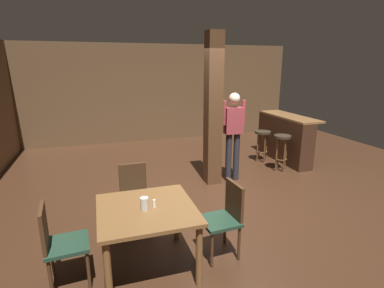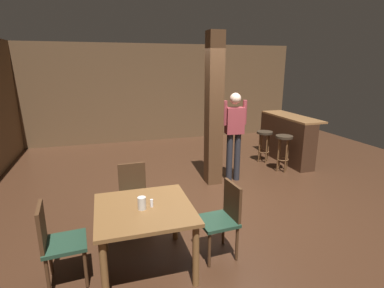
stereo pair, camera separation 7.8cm
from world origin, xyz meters
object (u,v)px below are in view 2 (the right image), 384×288
bar_counter (286,138)px  bar_stool_mid (264,139)px  dining_table (144,216)px  chair_east (223,216)px  bar_stool_near (284,145)px  chair_west (56,240)px  chair_north (134,193)px  napkin_cup (142,203)px  standing_person (234,131)px  salt_shaker (152,203)px

bar_counter → bar_stool_mid: bearing=173.9°
dining_table → bar_stool_mid: dining_table is taller
bar_stool_mid → chair_east: bearing=-127.1°
dining_table → bar_stool_near: size_ratio=1.32×
chair_west → chair_north: (0.88, 0.94, 0.00)m
napkin_cup → standing_person: standing_person is taller
chair_west → standing_person: size_ratio=0.52×
bar_counter → dining_table: bearing=-141.9°
bar_counter → standing_person: bearing=-154.9°
chair_north → bar_stool_near: (3.28, 1.38, 0.08)m
chair_north → bar_counter: bar_counter is taller
dining_table → bar_counter: (3.75, 2.95, -0.08)m
chair_east → bar_stool_near: (2.35, 2.34, 0.08)m
salt_shaker → bar_stool_mid: (3.12, 3.01, -0.23)m
standing_person → bar_counter: size_ratio=0.98×
salt_shaker → bar_counter: (3.67, 2.96, -0.23)m
chair_east → salt_shaker: (-0.83, 0.02, 0.27)m
dining_table → chair_east: size_ratio=1.16×
chair_west → dining_table: bearing=0.2°
chair_west → bar_counter: bar_counter is taller
dining_table → salt_shaker: salt_shaker is taller
bar_stool_near → bar_stool_mid: 0.70m
chair_east → napkin_cup: 0.99m
chair_north → napkin_cup: size_ratio=6.48×
chair_east → bar_counter: size_ratio=0.51×
chair_north → dining_table: bearing=-88.8°
napkin_cup → bar_stool_mid: (3.23, 3.04, -0.25)m
chair_north → bar_stool_mid: (3.23, 2.07, 0.05)m
napkin_cup → bar_counter: bearing=38.3°
napkin_cup → bar_stool_near: 4.05m
chair_west → salt_shaker: bearing=-0.3°
chair_west → bar_stool_near: chair_west is taller
napkin_cup → standing_person: (2.06, 2.17, 0.20)m
chair_west → standing_person: 3.67m
bar_stool_near → bar_counter: bearing=52.5°
chair_east → chair_west: same height
dining_table → chair_west: 0.91m
napkin_cup → standing_person: bearing=46.6°
chair_east → salt_shaker: bearing=178.8°
chair_east → standing_person: (1.11, 2.17, 0.50)m
bar_stool_near → dining_table: bearing=-144.7°
dining_table → chair_north: (-0.02, 0.94, -0.12)m
dining_table → chair_north: 0.94m
salt_shaker → bar_stool_mid: size_ratio=0.12×
bar_stool_near → chair_west: bearing=-150.9°
chair_east → chair_north: bearing=134.2°
chair_west → salt_shaker: size_ratio=10.29×
napkin_cup → bar_stool_near: size_ratio=0.18×
dining_table → napkin_cup: size_ratio=7.54×
standing_person → bar_stool_mid: bearing=36.3°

